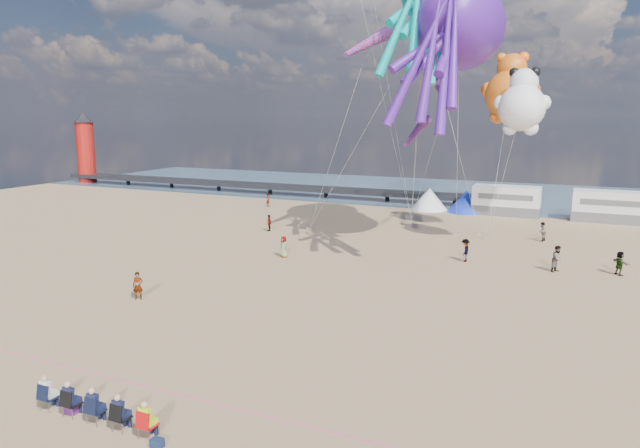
% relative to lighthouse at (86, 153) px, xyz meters
% --- Properties ---
extents(ground, '(120.00, 120.00, 0.00)m').
position_rel_lighthouse_xyz_m(ground, '(56.00, -44.00, -4.50)').
color(ground, tan).
rests_on(ground, ground).
extents(water, '(120.00, 120.00, 0.00)m').
position_rel_lighthouse_xyz_m(water, '(56.00, 11.00, -4.48)').
color(water, '#3D5C76').
rests_on(water, ground).
extents(pier, '(60.00, 3.00, 0.50)m').
position_rel_lighthouse_xyz_m(pier, '(28.00, 0.00, -3.50)').
color(pier, black).
rests_on(pier, ground).
extents(lighthouse, '(2.60, 2.60, 9.00)m').
position_rel_lighthouse_xyz_m(lighthouse, '(0.00, 0.00, 0.00)').
color(lighthouse, '#A5140F').
rests_on(lighthouse, ground).
extents(motorhome_0, '(6.60, 2.50, 3.00)m').
position_rel_lighthouse_xyz_m(motorhome_0, '(62.00, -4.00, -3.00)').
color(motorhome_0, silver).
rests_on(motorhome_0, ground).
extents(motorhome_1, '(6.60, 2.50, 3.00)m').
position_rel_lighthouse_xyz_m(motorhome_1, '(71.50, -4.00, -3.00)').
color(motorhome_1, silver).
rests_on(motorhome_1, ground).
extents(tent_white, '(4.00, 4.00, 2.40)m').
position_rel_lighthouse_xyz_m(tent_white, '(54.00, -4.00, -3.30)').
color(tent_white, white).
rests_on(tent_white, ground).
extents(tent_blue, '(4.00, 4.00, 2.40)m').
position_rel_lighthouse_xyz_m(tent_blue, '(58.00, -4.00, -3.30)').
color(tent_blue, '#1933CC').
rests_on(tent_blue, ground).
extents(spectator_row, '(6.10, 0.90, 1.30)m').
position_rel_lighthouse_xyz_m(spectator_row, '(54.50, -51.70, -3.85)').
color(spectator_row, black).
rests_on(spectator_row, ground).
extents(cooler_purple, '(0.40, 0.30, 0.32)m').
position_rel_lighthouse_xyz_m(cooler_purple, '(53.25, -51.62, -4.34)').
color(cooler_purple, '#541C6C').
rests_on(cooler_purple, ground).
extents(cooler_navy, '(0.38, 0.28, 0.30)m').
position_rel_lighthouse_xyz_m(cooler_navy, '(57.32, -52.02, -4.35)').
color(cooler_navy, '#162646').
rests_on(cooler_navy, ground).
extents(rope_line, '(34.00, 0.03, 0.03)m').
position_rel_lighthouse_xyz_m(rope_line, '(56.00, -49.00, -4.48)').
color(rope_line, '#F2338C').
rests_on(rope_line, ground).
extents(standing_person, '(0.68, 0.59, 1.57)m').
position_rel_lighthouse_xyz_m(standing_person, '(46.70, -40.99, -3.71)').
color(standing_person, tan).
rests_on(standing_person, ground).
extents(beachgoer_1, '(0.91, 1.03, 1.76)m').
position_rel_lighthouse_xyz_m(beachgoer_1, '(67.72, -25.19, -3.62)').
color(beachgoer_1, '#7F6659').
rests_on(beachgoer_1, ground).
extents(beachgoer_2, '(0.64, 0.81, 1.62)m').
position_rel_lighthouse_xyz_m(beachgoer_2, '(61.74, -24.97, -3.69)').
color(beachgoer_2, '#7F6659').
rests_on(beachgoer_2, ground).
extents(beachgoer_3, '(0.78, 1.07, 1.49)m').
position_rel_lighthouse_xyz_m(beachgoer_3, '(43.94, -21.34, -3.76)').
color(beachgoer_3, '#7F6659').
rests_on(beachgoer_3, ground).
extents(beachgoer_4, '(0.86, 0.96, 1.56)m').
position_rel_lighthouse_xyz_m(beachgoer_4, '(71.39, -24.33, -3.72)').
color(beachgoer_4, '#7F6659').
rests_on(beachgoer_4, ground).
extents(beachgoer_5, '(1.45, 1.24, 1.57)m').
position_rel_lighthouse_xyz_m(beachgoer_5, '(37.10, -9.49, -3.71)').
color(beachgoer_5, '#7F6659').
rests_on(beachgoer_5, ground).
extents(beachgoer_6, '(0.68, 0.61, 1.56)m').
position_rel_lighthouse_xyz_m(beachgoer_6, '(49.57, -29.14, -3.72)').
color(beachgoer_6, '#7F6659').
rests_on(beachgoer_6, ground).
extents(beachgoer_7, '(0.75, 0.90, 1.59)m').
position_rel_lighthouse_xyz_m(beachgoer_7, '(66.19, -15.74, -3.71)').
color(beachgoer_7, '#7F6659').
rests_on(beachgoer_7, ground).
extents(sandbag_a, '(0.50, 0.35, 0.22)m').
position_rel_lighthouse_xyz_m(sandbag_a, '(47.03, -19.48, -4.39)').
color(sandbag_a, gray).
rests_on(sandbag_a, ground).
extents(sandbag_b, '(0.50, 0.35, 0.22)m').
position_rel_lighthouse_xyz_m(sandbag_b, '(59.40, -16.27, -4.39)').
color(sandbag_b, gray).
rests_on(sandbag_b, ground).
extents(sandbag_c, '(0.50, 0.35, 0.22)m').
position_rel_lighthouse_xyz_m(sandbag_c, '(62.06, -16.84, -4.39)').
color(sandbag_c, gray).
rests_on(sandbag_c, ground).
extents(sandbag_d, '(0.50, 0.35, 0.22)m').
position_rel_lighthouse_xyz_m(sandbag_d, '(61.16, -15.26, -4.39)').
color(sandbag_d, gray).
rests_on(sandbag_d, ground).
extents(sandbag_e, '(0.50, 0.35, 0.22)m').
position_rel_lighthouse_xyz_m(sandbag_e, '(54.35, -12.23, -4.39)').
color(sandbag_e, gray).
rests_on(sandbag_e, ground).
extents(kite_octopus_purple, '(8.59, 12.06, 12.67)m').
position_rel_lighthouse_xyz_m(kite_octopus_purple, '(60.34, -23.47, 11.66)').
color(kite_octopus_purple, '#4F1B94').
extents(kite_panda, '(4.19, 3.97, 5.73)m').
position_rel_lighthouse_xyz_m(kite_panda, '(64.44, -20.40, 6.14)').
color(kite_panda, white).
extents(kite_teddy_orange, '(5.49, 5.27, 6.73)m').
position_rel_lighthouse_xyz_m(kite_teddy_orange, '(62.97, -15.31, 7.22)').
color(kite_teddy_orange, orange).
extents(windsock_left, '(2.50, 6.88, 6.80)m').
position_rel_lighthouse_xyz_m(windsock_left, '(53.54, -22.58, 10.98)').
color(windsock_left, red).
extents(windsock_mid, '(2.99, 5.21, 5.24)m').
position_rel_lighthouse_xyz_m(windsock_mid, '(58.20, -17.86, 7.22)').
color(windsock_mid, red).
extents(windsock_right, '(1.66, 4.54, 4.45)m').
position_rel_lighthouse_xyz_m(windsock_right, '(55.98, -17.58, 4.25)').
color(windsock_right, red).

